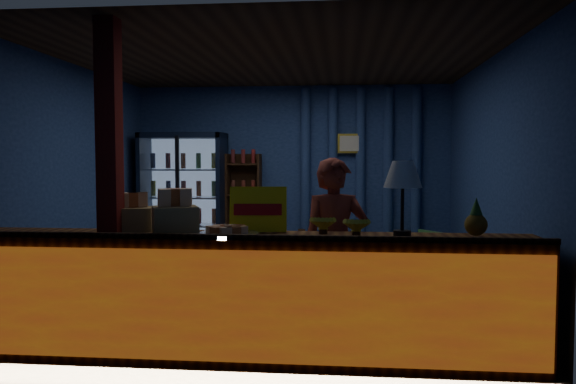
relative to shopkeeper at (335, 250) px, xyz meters
name	(u,v)px	position (x,y,z in m)	size (l,w,h in m)	color
ground	(275,297)	(-0.68, 1.41, -0.77)	(4.60, 4.60, 0.00)	#515154
room_walls	(274,155)	(-0.68, 1.41, 0.80)	(4.60, 4.60, 4.60)	navy
counter	(245,297)	(-0.68, -0.50, -0.29)	(4.40, 0.57, 0.99)	brown
support_post	(110,188)	(-1.73, -0.49, 0.53)	(0.16, 0.16, 2.60)	maroon
beverage_cooler	(185,199)	(-2.23, 3.33, 0.17)	(1.20, 0.62, 1.90)	black
bottle_shelf	(244,209)	(-1.38, 3.47, 0.03)	(0.50, 0.28, 1.60)	#3D2513
curtain_folds	(360,175)	(0.32, 3.55, 0.53)	(1.74, 0.14, 2.50)	navy
framed_picture	(350,143)	(0.17, 3.50, 0.98)	(0.36, 0.04, 0.28)	gold
shopkeeper	(335,250)	(0.00, 0.00, 0.00)	(0.56, 0.37, 1.54)	maroon
green_chair	(419,253)	(1.07, 2.81, -0.48)	(0.61, 0.63, 0.57)	#4E9D4E
side_table	(302,254)	(-0.48, 2.80, -0.52)	(0.56, 0.42, 0.58)	#3D2513
yellow_sign	(258,209)	(-0.60, -0.31, 0.36)	(0.45, 0.13, 0.36)	yellow
snack_box_left	(175,218)	(-1.21, -0.51, 0.31)	(0.41, 0.38, 0.35)	#A38B4E
snack_box_centre	(133,217)	(-1.61, -0.34, 0.29)	(0.35, 0.32, 0.31)	#A38B4E
pastry_tray	(228,233)	(-0.79, -0.57, 0.21)	(0.47, 0.47, 0.08)	silver
banana_bunches	(339,225)	(0.04, -0.46, 0.26)	(0.47, 0.28, 0.16)	yellow
table_lamp	(403,177)	(0.50, -0.46, 0.62)	(0.29, 0.29, 0.56)	black
pineapple	(476,221)	(1.04, -0.45, 0.30)	(0.16, 0.16, 0.28)	olive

